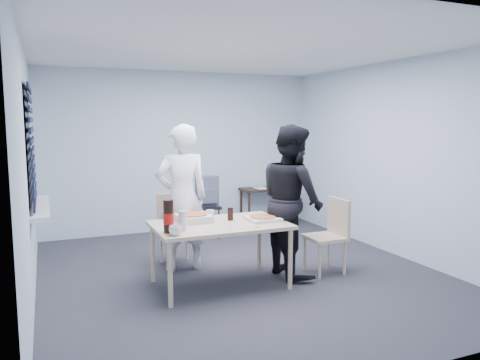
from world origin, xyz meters
name	(u,v)px	position (x,y,z in m)	size (l,w,h in m)	color
room	(34,156)	(-2.20, 0.40, 1.44)	(5.00, 5.00, 5.00)	#29292E
dining_table	(220,229)	(-0.37, -0.29, 0.64)	(1.44, 0.91, 0.70)	#CDB08A
chair_far	(176,224)	(-0.60, 0.69, 0.51)	(0.42, 0.42, 0.89)	#CDB08A
chair_right	(331,230)	(1.02, -0.37, 0.51)	(0.42, 0.42, 0.89)	#CDB08A
person_white	(182,198)	(-0.59, 0.41, 0.89)	(0.65, 0.42, 1.77)	white
person_black	(292,200)	(0.55, -0.23, 0.89)	(0.86, 0.47, 1.77)	black
side_table	(269,192)	(1.49, 2.28, 0.57)	(0.97, 0.43, 0.65)	#312116
stool	(207,213)	(0.19, 1.78, 0.39)	(0.36, 0.36, 0.50)	black
backpack	(207,192)	(0.19, 1.77, 0.73)	(0.33, 0.24, 0.46)	slate
pizza_box_a	(194,218)	(-0.60, -0.10, 0.74)	(0.36, 0.36, 0.09)	silver
pizza_box_b	(263,218)	(0.13, -0.34, 0.72)	(0.34, 0.34, 0.05)	silver
mug_a	(175,230)	(-0.95, -0.63, 0.75)	(0.12, 0.12, 0.10)	white
mug_b	(210,214)	(-0.37, 0.01, 0.75)	(0.10, 0.10, 0.09)	white
cola_glass	(230,214)	(-0.20, -0.19, 0.77)	(0.07, 0.07, 0.14)	black
soda_bottle	(168,217)	(-0.99, -0.50, 0.86)	(0.10, 0.10, 0.33)	black
plastic_cups	(183,221)	(-0.83, -0.47, 0.80)	(0.09, 0.09, 0.21)	silver
rubber_band	(258,227)	(-0.07, -0.63, 0.70)	(0.05, 0.05, 0.00)	red
papers	(261,188)	(1.34, 2.26, 0.65)	(0.22, 0.30, 0.00)	white
black_box	(280,186)	(1.71, 2.27, 0.68)	(0.12, 0.09, 0.05)	black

